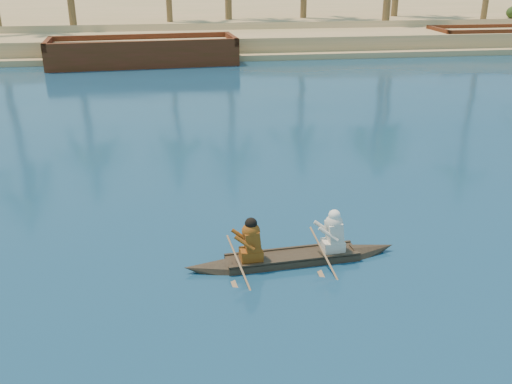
{
  "coord_description": "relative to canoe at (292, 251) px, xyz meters",
  "views": [
    {
      "loc": [
        -10.33,
        -14.49,
        5.97
      ],
      "look_at": [
        -8.51,
        -2.17,
        0.9
      ],
      "focal_mm": 40.0,
      "sensor_mm": 36.0,
      "label": 1
    }
  ],
  "objects": [
    {
      "name": "barge_mid",
      "position": [
        -4.0,
        26.0,
        0.42
      ],
      "size": [
        11.64,
        4.62,
        1.9
      ],
      "rotation": [
        0.0,
        0.0,
        0.07
      ],
      "color": "maroon",
      "rests_on": "ground"
    },
    {
      "name": "canoe",
      "position": [
        0.0,
        0.0,
        0.0
      ],
      "size": [
        4.68,
        0.97,
        1.28
      ],
      "rotation": [
        0.0,
        0.0,
        0.08
      ],
      "color": "#3B3020",
      "rests_on": "ground"
    },
    {
      "name": "sandy_embankment",
      "position": [
        8.0,
        50.89,
        0.28
      ],
      "size": [
        150.0,
        51.0,
        1.5
      ],
      "color": "tan",
      "rests_on": "ground"
    },
    {
      "name": "shrub_cluster",
      "position": [
        8.0,
        35.5,
        0.95
      ],
      "size": [
        100.0,
        6.0,
        2.4
      ],
      "primitive_type": null,
      "color": "#213A15",
      "rests_on": "ground"
    },
    {
      "name": "barge_right",
      "position": [
        22.0,
        29.11,
        0.39
      ],
      "size": [
        10.9,
        3.69,
        1.81
      ],
      "rotation": [
        0.0,
        0.0,
        -0.01
      ],
      "color": "maroon",
      "rests_on": "ground"
    }
  ]
}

